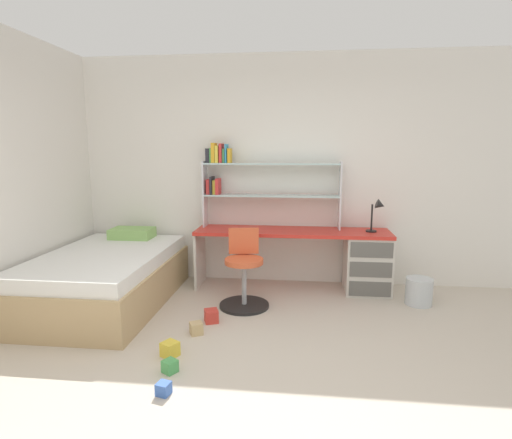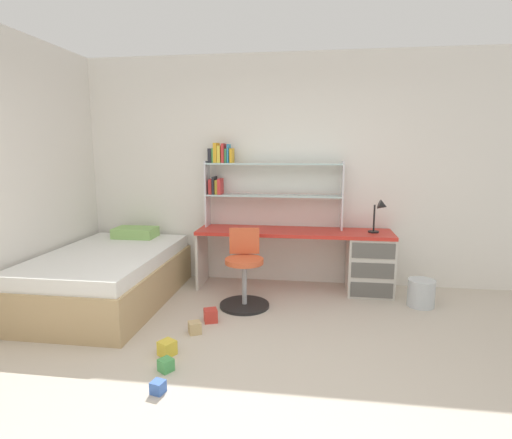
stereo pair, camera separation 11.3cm
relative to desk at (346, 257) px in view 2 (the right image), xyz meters
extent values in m
cube|color=beige|center=(-0.76, -2.10, -0.42)|extent=(5.87, 5.78, 0.02)
cube|color=white|center=(-0.76, 0.32, 0.97)|extent=(5.87, 0.06, 2.74)
cube|color=red|center=(-0.61, 0.00, 0.28)|extent=(2.24, 0.53, 0.04)
cube|color=beige|center=(0.26, 0.00, -0.07)|extent=(0.50, 0.50, 0.66)
cube|color=beige|center=(-1.71, 0.00, -0.07)|extent=(0.03, 0.47, 0.66)
cube|color=#5E5B57|center=(0.26, -0.25, -0.29)|extent=(0.45, 0.01, 0.17)
cube|color=#5E5B57|center=(0.26, -0.25, -0.07)|extent=(0.45, 0.01, 0.17)
cube|color=#5E5B57|center=(0.26, -0.25, 0.15)|extent=(0.45, 0.01, 0.17)
cube|color=silver|center=(-1.67, 0.15, 0.69)|extent=(0.02, 0.22, 0.79)
cube|color=silver|center=(-0.06, 0.15, 0.69)|extent=(0.02, 0.22, 0.79)
cube|color=silver|center=(-0.86, 0.15, 0.68)|extent=(1.59, 0.22, 0.02)
cube|color=silver|center=(-0.86, 0.15, 1.06)|extent=(1.59, 0.22, 0.02)
cube|color=red|center=(-1.62, 0.15, 0.78)|extent=(0.04, 0.14, 0.18)
cube|color=#26262D|center=(-1.58, 0.15, 0.80)|extent=(0.02, 0.20, 0.21)
cube|color=yellow|center=(-1.54, 0.15, 0.78)|extent=(0.04, 0.13, 0.17)
cube|color=red|center=(-1.50, 0.15, 0.79)|extent=(0.04, 0.19, 0.19)
cube|color=#26262D|center=(-1.62, 0.15, 1.15)|extent=(0.04, 0.14, 0.17)
cube|color=#4CA559|center=(-1.58, 0.15, 1.15)|extent=(0.02, 0.14, 0.17)
cube|color=gold|center=(-1.55, 0.15, 1.18)|extent=(0.04, 0.18, 0.23)
cube|color=yellow|center=(-1.50, 0.15, 1.17)|extent=(0.04, 0.18, 0.20)
cube|color=red|center=(-1.46, 0.15, 1.18)|extent=(0.03, 0.17, 0.23)
cube|color=#4CA559|center=(-1.43, 0.15, 1.15)|extent=(0.02, 0.12, 0.17)
cube|color=#338CBF|center=(-1.40, 0.15, 1.18)|extent=(0.02, 0.15, 0.22)
cube|color=gold|center=(-1.36, 0.15, 1.15)|extent=(0.03, 0.15, 0.17)
cylinder|color=black|center=(0.29, 0.01, 0.31)|extent=(0.12, 0.12, 0.02)
cylinder|color=black|center=(0.29, 0.01, 0.46)|extent=(0.02, 0.02, 0.30)
cone|color=black|center=(0.37, -0.04, 0.61)|extent=(0.12, 0.11, 0.13)
cylinder|color=black|center=(-1.08, -0.64, -0.39)|extent=(0.52, 0.52, 0.03)
cylinder|color=#A5A8AD|center=(-1.08, -0.64, -0.17)|extent=(0.05, 0.05, 0.47)
cylinder|color=#D85933|center=(-1.08, -0.64, 0.09)|extent=(0.40, 0.40, 0.05)
cube|color=#D85933|center=(-1.11, -0.46, 0.26)|extent=(0.32, 0.09, 0.28)
cube|color=tan|center=(-2.56, -0.71, -0.20)|extent=(1.24, 1.96, 0.42)
cube|color=white|center=(-2.56, -0.71, 0.08)|extent=(1.18, 1.90, 0.14)
cube|color=#8CBF66|center=(-2.56, 0.02, 0.21)|extent=(0.50, 0.32, 0.12)
cylinder|color=silver|center=(0.75, -0.36, -0.26)|extent=(0.28, 0.28, 0.29)
cube|color=tan|center=(-1.42, -1.33, -0.35)|extent=(0.14, 0.14, 0.11)
cube|color=#479E51|center=(-1.45, -1.97, -0.36)|extent=(0.13, 0.13, 0.09)
cube|color=#3860B7|center=(-1.40, -2.24, -0.36)|extent=(0.10, 0.10, 0.09)
cube|color=red|center=(-1.34, -1.06, -0.34)|extent=(0.16, 0.16, 0.12)
cube|color=gold|center=(-1.52, -1.74, -0.35)|extent=(0.16, 0.16, 0.12)
camera|label=1|loc=(-0.50, -4.67, 1.23)|focal=28.63mm
camera|label=2|loc=(-0.39, -4.65, 1.23)|focal=28.63mm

